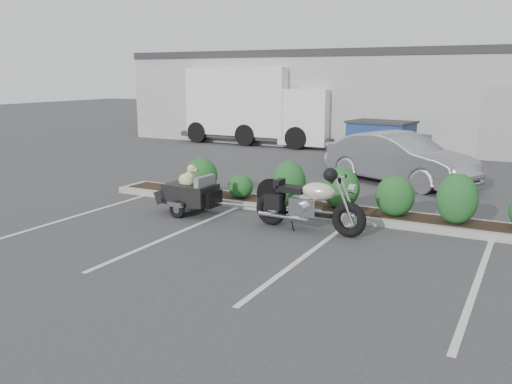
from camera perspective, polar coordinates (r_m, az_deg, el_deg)
The scene contains 8 objects.
ground at distance 10.27m, azimuth 0.42°, elevation -4.69°, with size 90.00×90.00×0.00m, color #38383A.
planter_kerb at distance 11.83m, azimuth 9.69°, elevation -2.19°, with size 12.00×1.00×0.15m, color #9E9E93.
building at distance 26.13m, azimuth 18.19°, elevation 9.48°, with size 26.00×10.00×4.00m, color #9EA099.
motorcycle at distance 10.54m, azimuth 5.49°, elevation -1.26°, with size 2.35×0.79×1.35m.
pet_trailer at distance 11.89m, azimuth -6.96°, elevation -0.08°, with size 1.87×1.05×1.12m.
sedan at distance 15.56m, azimuth 14.81°, elevation 3.42°, with size 1.50×4.31×1.42m, color #A8A7AE.
dumpster at distance 19.47m, azimuth 12.98°, elevation 5.25°, with size 2.36×1.80×1.42m.
delivery_truck at distance 24.08m, azimuth 0.58°, elevation 8.89°, with size 7.20×2.57×3.29m.
Camera 1 is at (4.54, -8.71, 2.99)m, focal length 38.00 mm.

